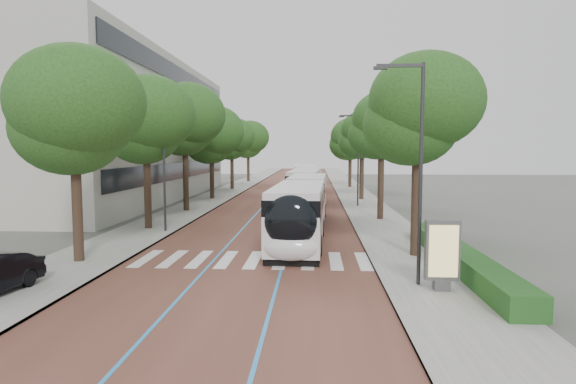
# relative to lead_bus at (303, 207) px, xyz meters

# --- Properties ---
(ground) EXTENTS (160.00, 160.00, 0.00)m
(ground) POSITION_rel_lead_bus_xyz_m (-2.28, -8.11, -1.63)
(ground) COLOR #51544C
(ground) RESTS_ON ground
(road) EXTENTS (11.00, 140.00, 0.02)m
(road) POSITION_rel_lead_bus_xyz_m (-2.28, 31.89, -1.62)
(road) COLOR brown
(road) RESTS_ON ground
(sidewalk_left) EXTENTS (4.00, 140.00, 0.12)m
(sidewalk_left) POSITION_rel_lead_bus_xyz_m (-9.78, 31.89, -1.57)
(sidewalk_left) COLOR gray
(sidewalk_left) RESTS_ON ground
(sidewalk_right) EXTENTS (4.00, 140.00, 0.12)m
(sidewalk_right) POSITION_rel_lead_bus_xyz_m (5.22, 31.89, -1.57)
(sidewalk_right) COLOR gray
(sidewalk_right) RESTS_ON ground
(kerb_left) EXTENTS (0.20, 140.00, 0.14)m
(kerb_left) POSITION_rel_lead_bus_xyz_m (-7.88, 31.89, -1.57)
(kerb_left) COLOR gray
(kerb_left) RESTS_ON ground
(kerb_right) EXTENTS (0.20, 140.00, 0.14)m
(kerb_right) POSITION_rel_lead_bus_xyz_m (3.32, 31.89, -1.57)
(kerb_right) COLOR gray
(kerb_right) RESTS_ON ground
(zebra_crossing) EXTENTS (10.55, 3.60, 0.01)m
(zebra_crossing) POSITION_rel_lead_bus_xyz_m (-2.08, -7.11, -1.60)
(zebra_crossing) COLOR silver
(zebra_crossing) RESTS_ON ground
(lane_line_left) EXTENTS (0.12, 126.00, 0.01)m
(lane_line_left) POSITION_rel_lead_bus_xyz_m (-3.88, 31.89, -1.60)
(lane_line_left) COLOR #2984D0
(lane_line_left) RESTS_ON road
(lane_line_right) EXTENTS (0.12, 126.00, 0.01)m
(lane_line_right) POSITION_rel_lead_bus_xyz_m (-0.68, 31.89, -1.60)
(lane_line_right) COLOR #2984D0
(lane_line_right) RESTS_ON road
(office_building) EXTENTS (18.11, 40.00, 14.00)m
(office_building) POSITION_rel_lead_bus_xyz_m (-21.76, 19.89, 5.37)
(office_building) COLOR #B0ACA3
(office_building) RESTS_ON ground
(hedge) EXTENTS (1.20, 14.00, 0.80)m
(hedge) POSITION_rel_lead_bus_xyz_m (6.82, -8.11, -1.11)
(hedge) COLOR #1B4718
(hedge) RESTS_ON sidewalk_right
(streetlight_near) EXTENTS (1.82, 0.20, 8.00)m
(streetlight_near) POSITION_rel_lead_bus_xyz_m (4.33, -11.11, 3.19)
(streetlight_near) COLOR #2E2E30
(streetlight_near) RESTS_ON sidewalk_right
(streetlight_far) EXTENTS (1.82, 0.20, 8.00)m
(streetlight_far) POSITION_rel_lead_bus_xyz_m (4.33, 13.89, 3.19)
(streetlight_far) COLOR #2E2E30
(streetlight_far) RESTS_ON sidewalk_right
(lamp_post_left) EXTENTS (0.14, 0.14, 8.00)m
(lamp_post_left) POSITION_rel_lead_bus_xyz_m (-8.38, -0.11, 2.49)
(lamp_post_left) COLOR #2E2E30
(lamp_post_left) RESTS_ON sidewalk_left
(trees_left) EXTENTS (6.13, 60.94, 9.83)m
(trees_left) POSITION_rel_lead_bus_xyz_m (-9.78, 17.41, 4.93)
(trees_left) COLOR black
(trees_left) RESTS_ON ground
(trees_right) EXTENTS (5.85, 47.52, 8.88)m
(trees_right) POSITION_rel_lead_bus_xyz_m (5.42, 16.34, 4.79)
(trees_right) COLOR black
(trees_right) RESTS_ON ground
(lead_bus) EXTENTS (3.20, 18.48, 3.20)m
(lead_bus) POSITION_rel_lead_bus_xyz_m (0.00, 0.00, 0.00)
(lead_bus) COLOR black
(lead_bus) RESTS_ON ground
(bus_queued_0) EXTENTS (3.17, 12.51, 3.20)m
(bus_queued_0) POSITION_rel_lead_bus_xyz_m (-0.19, 16.05, -0.00)
(bus_queued_0) COLOR silver
(bus_queued_0) RESTS_ON ground
(bus_queued_1) EXTENTS (2.85, 12.46, 3.20)m
(bus_queued_1) POSITION_rel_lead_bus_xyz_m (-0.44, 28.74, -0.00)
(bus_queued_1) COLOR silver
(bus_queued_1) RESTS_ON ground
(ad_panel) EXTENTS (1.19, 0.46, 2.47)m
(ad_panel) POSITION_rel_lead_bus_xyz_m (5.17, -11.81, -0.21)
(ad_panel) COLOR #59595B
(ad_panel) RESTS_ON sidewalk_right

